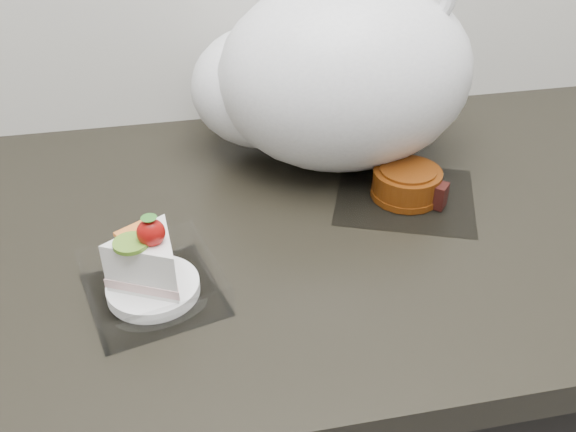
{
  "coord_description": "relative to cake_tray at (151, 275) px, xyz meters",
  "views": [
    {
      "loc": [
        -0.15,
        1.03,
        1.36
      ],
      "look_at": [
        -0.03,
        1.64,
        0.94
      ],
      "focal_mm": 40.0,
      "sensor_mm": 36.0,
      "label": 1
    }
  ],
  "objects": [
    {
      "name": "mooncake_wrap",
      "position": [
        0.34,
        0.13,
        -0.01
      ],
      "size": [
        0.23,
        0.22,
        0.04
      ],
      "rotation": [
        0.0,
        0.0,
        -0.2
      ],
      "color": "white",
      "rests_on": "counter"
    },
    {
      "name": "cake_tray",
      "position": [
        0.0,
        0.0,
        0.0
      ],
      "size": [
        0.16,
        0.16,
        0.11
      ],
      "rotation": [
        0.0,
        0.0,
        0.24
      ],
      "color": "white",
      "rests_on": "counter"
    },
    {
      "name": "plastic_bag",
      "position": [
        0.26,
        0.26,
        0.1
      ],
      "size": [
        0.43,
        0.34,
        0.32
      ],
      "rotation": [
        0.0,
        0.0,
        -0.23
      ],
      "color": "white",
      "rests_on": "counter"
    }
  ]
}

